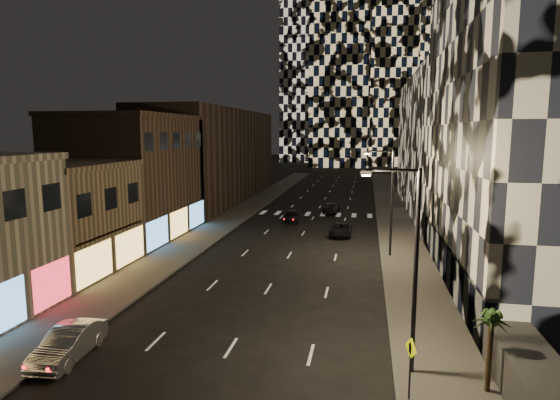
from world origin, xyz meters
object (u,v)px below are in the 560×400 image
at_px(ped_sign, 411,358).
at_px(car_dark_midlane, 292,216).
at_px(car_dark_oncoming, 331,208).
at_px(car_silver_parked, 69,343).
at_px(car_dark_rightlane, 341,230).
at_px(palm_tree, 491,325).
at_px(streetlight_near, 410,257).
at_px(streetlight_far, 389,195).

bearing_deg(ped_sign, car_dark_midlane, 84.04).
distance_m(car_dark_midlane, car_dark_oncoming, 8.17).
relative_size(car_dark_midlane, ped_sign, 1.68).
bearing_deg(car_dark_midlane, car_silver_parked, -103.85).
xyz_separation_m(car_dark_rightlane, palm_tree, (7.50, -28.53, 2.34)).
bearing_deg(car_dark_oncoming, palm_tree, 105.18).
distance_m(streetlight_near, streetlight_far, 20.00).
height_order(car_silver_parked, palm_tree, palm_tree).
bearing_deg(ped_sign, car_silver_parked, 154.94).
bearing_deg(car_dark_oncoming, car_dark_rightlane, 100.91).
relative_size(car_dark_rightlane, ped_sign, 1.82).
relative_size(car_silver_parked, car_dark_oncoming, 0.96).
height_order(streetlight_near, car_dark_oncoming, streetlight_near).
height_order(streetlight_near, car_dark_midlane, streetlight_near).
distance_m(car_silver_parked, palm_tree, 18.84).
bearing_deg(ped_sign, car_dark_oncoming, 76.22).
xyz_separation_m(streetlight_near, ped_sign, (-0.06, -2.28, -3.49)).
height_order(car_dark_midlane, car_dark_oncoming, car_dark_midlane).
bearing_deg(streetlight_near, ped_sign, -91.42).
distance_m(streetlight_near, car_dark_rightlane, 28.18).
xyz_separation_m(streetlight_far, car_dark_rightlane, (-4.35, 7.44, -4.71)).
relative_size(streetlight_near, car_silver_parked, 1.95).
distance_m(car_dark_midlane, car_dark_rightlane, 9.26).
relative_size(car_silver_parked, car_dark_rightlane, 1.00).
xyz_separation_m(car_dark_oncoming, ped_sign, (6.35, -43.55, 1.16)).
distance_m(streetlight_near, car_dark_midlane, 36.17).
distance_m(streetlight_far, ped_sign, 22.55).
bearing_deg(streetlight_far, car_silver_parked, -125.92).
relative_size(streetlight_far, car_silver_parked, 1.95).
distance_m(car_silver_parked, car_dark_rightlane, 31.01).
relative_size(car_silver_parked, ped_sign, 1.81).
relative_size(car_silver_parked, palm_tree, 1.34).
relative_size(streetlight_far, palm_tree, 2.62).
bearing_deg(car_dark_oncoming, streetlight_near, 101.29).
xyz_separation_m(streetlight_far, car_dark_oncoming, (-6.41, 21.27, -4.65)).
xyz_separation_m(car_silver_parked, car_dark_midlane, (4.94, 35.73, -0.03)).
distance_m(streetlight_near, palm_tree, 4.09).
xyz_separation_m(car_dark_midlane, ped_sign, (10.56, -36.54, 1.14)).
bearing_deg(car_silver_parked, ped_sign, -6.56).
bearing_deg(car_dark_oncoming, car_dark_midlane, 61.50).
bearing_deg(palm_tree, streetlight_near, 160.92).
relative_size(car_dark_rightlane, palm_tree, 1.35).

